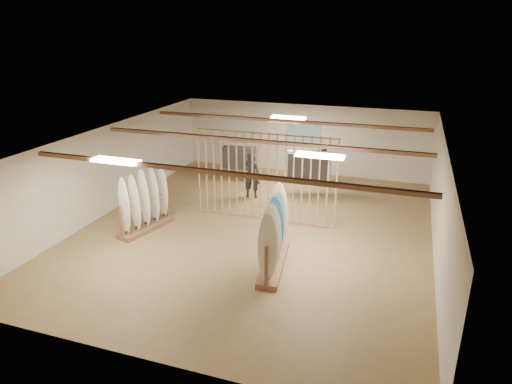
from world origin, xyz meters
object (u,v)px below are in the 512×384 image
(shopper_a, at_px, (251,172))
(rack_right, at_px, (274,244))
(clothing_rack_b, at_px, (308,166))
(shopper_b, at_px, (322,163))
(clothing_rack_a, at_px, (240,158))
(rack_left, at_px, (145,210))

(shopper_a, bearing_deg, rack_right, 110.69)
(clothing_rack_b, bearing_deg, shopper_b, 59.58)
(clothing_rack_a, xyz_separation_m, shopper_a, (0.99, -1.47, -0.03))
(rack_left, relative_size, clothing_rack_a, 1.33)
(shopper_b, bearing_deg, rack_right, -69.24)
(rack_left, bearing_deg, clothing_rack_b, 63.55)
(clothing_rack_a, xyz_separation_m, clothing_rack_b, (2.81, -0.56, 0.12))
(rack_right, relative_size, shopper_a, 1.26)
(clothing_rack_b, bearing_deg, shopper_a, -169.23)
(shopper_a, xyz_separation_m, shopper_b, (2.12, 2.06, -0.06))
(rack_right, relative_size, clothing_rack_a, 1.59)
(rack_left, xyz_separation_m, shopper_a, (2.06, 3.60, 0.31))
(rack_left, distance_m, shopper_b, 7.04)
(clothing_rack_b, bearing_deg, clothing_rack_a, 152.91)
(clothing_rack_a, bearing_deg, rack_left, -109.08)
(rack_left, height_order, shopper_b, rack_left)
(clothing_rack_a, bearing_deg, shopper_b, 3.45)
(rack_left, bearing_deg, clothing_rack_a, 92.35)
(rack_right, xyz_separation_m, shopper_a, (-2.17, 4.52, 0.30))
(rack_left, distance_m, rack_right, 4.33)
(shopper_b, bearing_deg, rack_left, -106.17)
(clothing_rack_b, xyz_separation_m, shopper_a, (-1.82, -0.91, -0.15))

